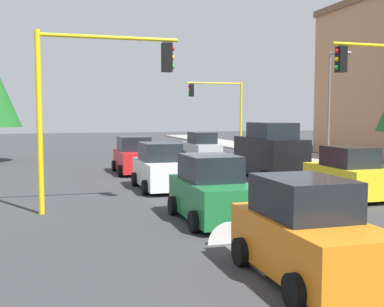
# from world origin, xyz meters

# --- Properties ---
(ground_plane) EXTENTS (120.00, 120.00, 0.00)m
(ground_plane) POSITION_xyz_m (0.00, 0.00, 0.00)
(ground_plane) COLOR #353538
(sidewalk_kerb) EXTENTS (80.00, 4.00, 0.15)m
(sidewalk_kerb) POSITION_xyz_m (-5.00, 10.50, 0.07)
(sidewalk_kerb) COLOR gray
(sidewalk_kerb) RESTS_ON ground
(lane_arrow_near) EXTENTS (2.40, 1.10, 1.10)m
(lane_arrow_near) POSITION_xyz_m (11.51, -3.00, 0.01)
(lane_arrow_near) COLOR silver
(lane_arrow_near) RESTS_ON ground
(traffic_signal_near_right) EXTENTS (0.36, 4.59, 5.82)m
(traffic_signal_near_right) POSITION_xyz_m (6.00, -5.72, 4.11)
(traffic_signal_near_right) COLOR yellow
(traffic_signal_near_right) RESTS_ON ground
(traffic_signal_far_left) EXTENTS (0.36, 4.59, 5.74)m
(traffic_signal_far_left) POSITION_xyz_m (-14.00, 5.71, 4.06)
(traffic_signal_far_left) COLOR yellow
(traffic_signal_far_left) RESTS_ON ground
(street_lamp_curbside) EXTENTS (2.15, 0.28, 7.00)m
(street_lamp_curbside) POSITION_xyz_m (-3.61, 9.20, 4.35)
(street_lamp_curbside) COLOR slate
(street_lamp_curbside) RESTS_ON ground
(delivery_van_black) EXTENTS (4.80, 2.22, 2.77)m
(delivery_van_black) POSITION_xyz_m (0.28, 3.23, 1.28)
(delivery_van_black) COLOR black
(delivery_van_black) RESTS_ON ground
(car_yellow) EXTENTS (3.63, 1.97, 1.98)m
(car_yellow) POSITION_xyz_m (6.21, 3.60, 0.89)
(car_yellow) COLOR yellow
(car_yellow) RESTS_ON ground
(car_white) EXTENTS (4.03, 2.04, 1.98)m
(car_white) POSITION_xyz_m (2.08, -2.72, 0.90)
(car_white) COLOR white
(car_white) RESTS_ON ground
(car_green) EXTENTS (3.81, 2.01, 1.98)m
(car_green) POSITION_xyz_m (8.45, -2.60, 0.90)
(car_green) COLOR #1E7238
(car_green) RESTS_ON ground
(car_silver) EXTENTS (4.14, 1.98, 1.98)m
(car_silver) POSITION_xyz_m (-8.96, 2.59, 0.90)
(car_silver) COLOR #B2B5BA
(car_silver) RESTS_ON ground
(car_red) EXTENTS (3.97, 2.09, 1.98)m
(car_red) POSITION_xyz_m (-3.72, -2.88, 0.90)
(car_red) COLOR red
(car_red) RESTS_ON ground
(car_orange) EXTENTS (3.77, 2.00, 1.98)m
(car_orange) POSITION_xyz_m (13.81, -2.48, 0.90)
(car_orange) COLOR orange
(car_orange) RESTS_ON ground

